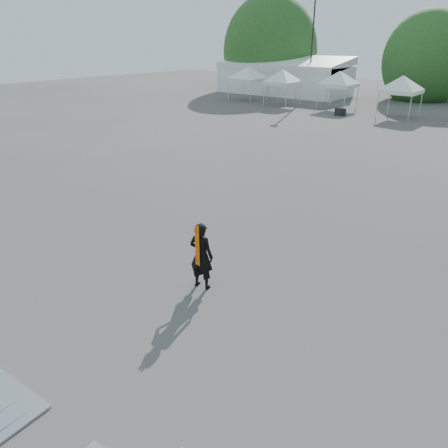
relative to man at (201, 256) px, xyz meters
The scene contains 11 objects.
ground 3.12m from the man, 83.73° to the left, with size 120.00×120.00×0.00m, color #474442.
marquee 43.73m from the man, 119.72° to the left, with size 15.00×6.25×4.23m.
light_pole_west 41.26m from the man, 115.55° to the left, with size 0.60×0.25×10.30m.
tree_far_w 48.48m from the man, 122.07° to the left, with size 4.80×4.80×7.30m.
tree_mid_w 43.75m from the man, 100.13° to the left, with size 4.16×4.16×6.33m.
tent_a 37.89m from the man, 124.82° to the left, with size 4.36×4.36×3.88m.
tent_b 34.42m from the man, 119.13° to the left, with size 3.85×3.85×3.88m.
tent_c 33.53m from the man, 110.22° to the left, with size 4.06×4.06×3.88m.
tent_d 30.54m from the man, 100.24° to the left, with size 3.98×3.98×3.88m.
man is the anchor object (origin of this frame).
crate_west 29.60m from the man, 108.86° to the left, with size 0.77×0.60×0.60m, color black.
Camera 1 is at (6.49, -10.31, 6.07)m, focal length 35.00 mm.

